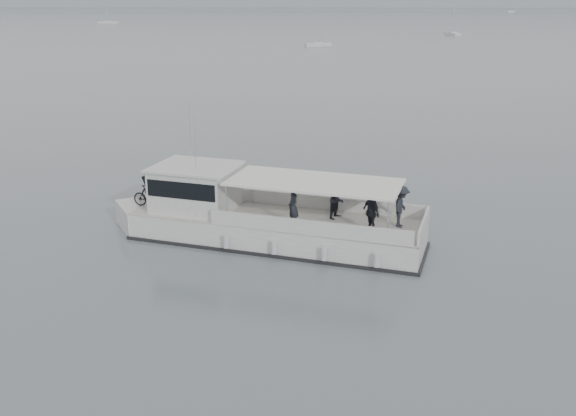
{
  "coord_description": "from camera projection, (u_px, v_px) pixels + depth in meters",
  "views": [
    {
      "loc": [
        -0.46,
        -27.59,
        10.37
      ],
      "look_at": [
        -1.87,
        -1.38,
        1.6
      ],
      "focal_mm": 40.0,
      "sensor_mm": 36.0,
      "label": 1
    }
  ],
  "objects": [
    {
      "name": "moored_fleet",
      "position": [
        212.0,
        23.0,
        230.17
      ],
      "size": [
        465.27,
        354.38,
        10.16
      ],
      "color": "white",
      "rests_on": "ground"
    },
    {
      "name": "tour_boat",
      "position": [
        249.0,
        218.0,
        28.26
      ],
      "size": [
        14.49,
        6.73,
        6.09
      ],
      "rotation": [
        0.0,
        0.0,
        -0.26
      ],
      "color": "white",
      "rests_on": "ground"
    },
    {
      "name": "ground",
      "position": [
        330.0,
        232.0,
        29.39
      ],
      "size": [
        1400.0,
        1400.0,
        0.0
      ],
      "primitive_type": "plane",
      "color": "slate",
      "rests_on": "ground"
    }
  ]
}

